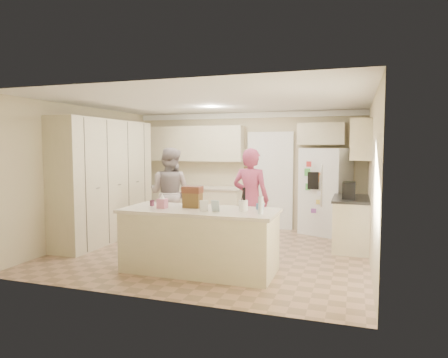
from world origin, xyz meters
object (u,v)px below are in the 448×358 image
(utensil_crock, at_px, (243,205))
(dollhouse_body, at_px, (193,200))
(teen_girl, at_px, (251,200))
(refrigerator, at_px, (325,191))
(coffee_maker, at_px, (349,190))
(island_base, at_px, (200,242))
(tissue_box, at_px, (162,203))
(teen_boy, at_px, (170,193))

(utensil_crock, bearing_deg, dollhouse_body, 176.42)
(teen_girl, bearing_deg, dollhouse_body, 72.36)
(refrigerator, relative_size, coffee_maker, 6.00)
(teen_girl, bearing_deg, coffee_maker, -155.89)
(island_base, xyz_separation_m, tissue_box, (-0.55, -0.10, 0.56))
(coffee_maker, distance_m, teen_boy, 3.39)
(utensil_crock, distance_m, tissue_box, 1.21)
(refrigerator, relative_size, utensil_crock, 12.00)
(utensil_crock, relative_size, teen_girl, 0.08)
(utensil_crock, bearing_deg, teen_boy, 139.17)
(refrigerator, xyz_separation_m, utensil_crock, (-0.92, -3.12, 0.10))
(refrigerator, xyz_separation_m, island_base, (-1.57, -3.17, -0.46))
(island_base, bearing_deg, teen_boy, 127.12)
(dollhouse_body, bearing_deg, refrigerator, 60.75)
(coffee_maker, relative_size, teen_girl, 0.17)
(utensil_crock, height_order, dollhouse_body, dollhouse_body)
(tissue_box, bearing_deg, teen_girl, 56.77)
(island_base, relative_size, teen_boy, 1.21)
(refrigerator, xyz_separation_m, teen_girl, (-1.15, -1.79, 0.01))
(coffee_maker, distance_m, utensil_crock, 2.32)
(refrigerator, bearing_deg, teen_girl, -99.57)
(island_base, distance_m, tissue_box, 0.79)
(coffee_maker, bearing_deg, refrigerator, 110.81)
(dollhouse_body, bearing_deg, teen_boy, 125.46)
(island_base, bearing_deg, refrigerator, 63.67)
(tissue_box, bearing_deg, utensil_crock, 7.13)
(refrigerator, distance_m, tissue_box, 3.90)
(teen_boy, bearing_deg, coffee_maker, -174.64)
(island_base, height_order, dollhouse_body, dollhouse_body)
(island_base, height_order, tissue_box, tissue_box)
(utensil_crock, relative_size, teen_boy, 0.08)
(dollhouse_body, bearing_deg, coffee_maker, 39.29)
(teen_boy, distance_m, teen_girl, 1.80)
(refrigerator, relative_size, island_base, 0.82)
(utensil_crock, xyz_separation_m, teen_girl, (-0.23, 1.33, -0.09))
(tissue_box, bearing_deg, island_base, 10.30)
(refrigerator, relative_size, tissue_box, 12.86)
(island_base, relative_size, tissue_box, 15.71)
(refrigerator, height_order, dollhouse_body, refrigerator)
(utensil_crock, height_order, teen_boy, teen_boy)
(island_base, bearing_deg, teen_girl, 73.13)
(utensil_crock, xyz_separation_m, teen_boy, (-1.99, 1.72, -0.09))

